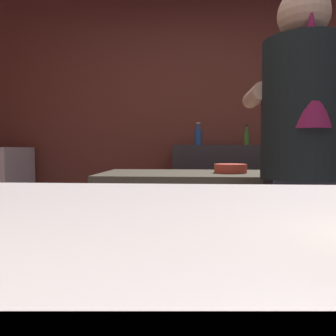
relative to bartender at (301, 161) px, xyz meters
The scene contains 8 objects.
wall_back 1.98m from the bartender, 98.79° to the left, with size 5.20×0.10×2.70m, color brown.
prep_counter 0.72m from the bartender, 83.60° to the left, with size 2.10×0.60×0.94m, color #474133.
back_shelf 1.74m from the bartender, 99.02° to the left, with size 0.77×0.36×1.11m, color #3A3537.
bartender is the anchor object (origin of this frame).
mixing_bowl 0.52m from the bartender, 119.49° to the left, with size 0.19×0.19×0.05m, color #D34736.
chefs_knife 0.50m from the bartender, 55.41° to the left, with size 0.24×0.03×0.01m, color silver.
bottle_hot_sauce 1.64m from the bartender, 104.79° to the left, with size 0.07×0.07×0.20m.
bottle_olive_oil 1.67m from the bartender, 89.00° to the left, with size 0.05×0.05×0.19m.
Camera 1 is at (-0.18, -1.24, 1.07)m, focal length 36.15 mm.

